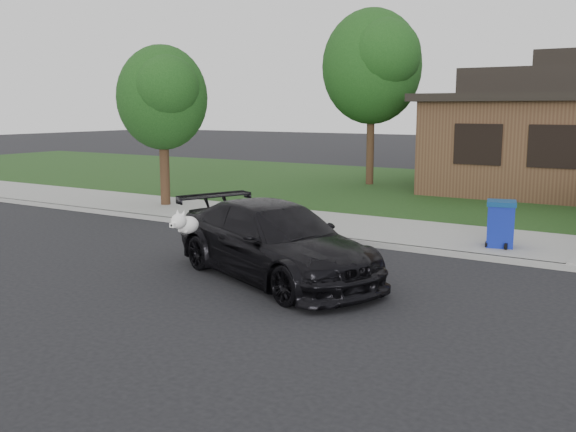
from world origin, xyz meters
The scene contains 8 objects.
ground centered at (0.00, 0.00, 0.00)m, with size 120.00×120.00×0.00m, color black.
sidewalk centered at (0.00, 5.00, 0.06)m, with size 60.00×3.00×0.12m, color gray.
curb centered at (0.00, 3.50, 0.06)m, with size 60.00×0.12×0.12m, color gray.
lawn centered at (0.00, 13.00, 0.07)m, with size 60.00×13.00×0.13m, color #193814.
sedan centered at (-0.48, 0.27, 0.66)m, with size 4.87×3.42×1.31m.
recycling_bin centered at (2.34, 4.42, 0.60)m, with size 0.68×0.68×0.94m.
tree_0 centered at (-4.34, 12.88, 4.48)m, with size 3.78×3.60×6.34m.
tree_2 centered at (-7.38, 5.11, 3.27)m, with size 2.73×2.60×4.59m.
Camera 1 is at (5.41, -8.82, 2.92)m, focal length 40.00 mm.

